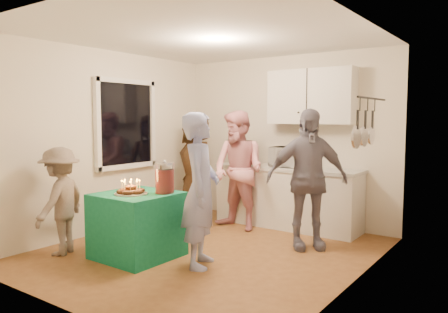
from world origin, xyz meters
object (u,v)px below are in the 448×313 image
Objects in this scene: woman_back_center at (238,170)px; child_near_left at (60,201)px; man_birthday at (201,190)px; counter at (287,198)px; microwave at (289,157)px; woman_back_left at (196,166)px; party_table at (137,225)px; woman_back_right at (307,179)px; punch_jar at (165,179)px.

woman_back_center reaches higher than child_near_left.
child_near_left is (-1.08, -2.23, -0.23)m from woman_back_center.
counter is at bearing -25.89° from man_birthday.
microwave is 1.55m from woman_back_left.
party_table is at bearing -89.98° from woman_back_center.
party_table is at bearing -30.36° from woman_back_left.
man_birthday is 1.31× the size of child_near_left.
woman_back_right is at bearing 106.88° from child_near_left.
woman_back_center is (-0.02, 1.58, -0.06)m from punch_jar.
counter is 6.47× the size of punch_jar.
woman_back_center is at bearing 81.92° from party_table.
woman_back_center is 2.49m from child_near_left.
woman_back_left is (-1.50, 1.75, 0.01)m from man_birthday.
counter reaches higher than party_table.
child_near_left is (-1.62, -2.79, -0.41)m from microwave.
man_birthday reaches higher than party_table.
woman_back_right is (0.71, -0.84, 0.45)m from counter.
punch_jar is 1.58m from woman_back_center.
man_birthday reaches higher than child_near_left.
child_near_left is (-0.83, -0.46, 0.27)m from party_table.
woman_back_right reaches higher than child_near_left.
woman_back_right is (1.47, 1.49, 0.50)m from party_table.
microwave is 2.55m from party_table.
microwave is (0.03, 0.00, 0.63)m from counter.
party_table is (-0.79, -2.33, -0.68)m from microwave.
man_birthday is 0.99× the size of woman_back_left.
counter is 1.26× the size of woman_back_center.
punch_jar is at bearing 35.46° from party_table.
punch_jar is 1.77m from woman_back_right.
punch_jar reaches higher than counter.
man_birthday is at bearing -9.49° from woman_back_left.
counter is 1.19m from woman_back_right.
party_table is 0.95m from man_birthday.
woman_back_center is at bearing 90.56° from punch_jar.
counter is at bearing 71.98° from party_table.
party_table is 0.50× the size of man_birthday.
party_table is 0.49× the size of woman_back_center.
punch_jar is at bearing 97.21° from child_near_left.
microwave is 1.58× the size of punch_jar.
woman_back_center is at bearing -7.85° from man_birthday.
party_table is 0.48× the size of woman_back_right.
woman_back_right reaches higher than party_table.
woman_back_left is 0.96m from woman_back_center.
counter is 2.45m from party_table.
woman_back_right reaches higher than punch_jar.
party_table is 0.50× the size of woman_back_left.
woman_back_left reaches higher than man_birthday.
child_near_left is at bearing -119.72° from counter.
woman_back_left is (-0.96, 1.75, -0.07)m from punch_jar.
woman_back_right is 3.02m from child_near_left.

